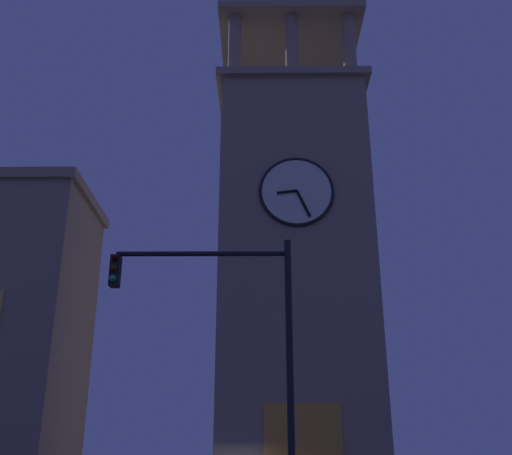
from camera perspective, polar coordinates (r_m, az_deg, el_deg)
The scene contains 2 objects.
clocktower at distance 30.71m, azimuth 3.61°, elevation -4.10°, with size 7.88×7.16×27.38m.
traffic_signal_near at distance 13.91m, azimuth -2.19°, elevation -9.63°, with size 4.24×0.41×6.61m.
Camera 1 is at (-1.01, 24.21, 1.66)m, focal length 42.74 mm.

